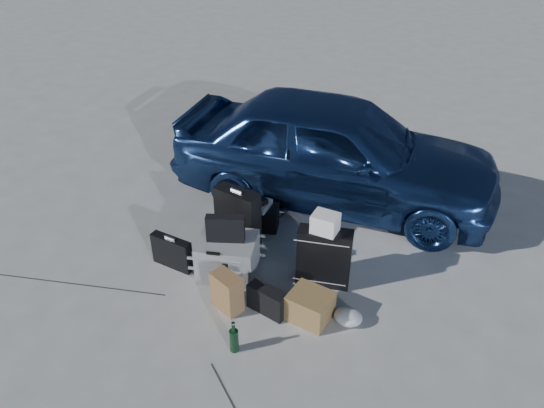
# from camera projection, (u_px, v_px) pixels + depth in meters

# --- Properties ---
(ground) EXTENTS (60.00, 60.00, 0.00)m
(ground) POSITION_uv_depth(u_px,v_px,m) (232.00, 303.00, 5.33)
(ground) COLOR #B7B7B2
(ground) RESTS_ON ground
(car) EXTENTS (4.23, 2.18, 1.38)m
(car) POSITION_uv_depth(u_px,v_px,m) (335.00, 150.00, 6.62)
(car) COLOR navy
(car) RESTS_ON ground
(pelican_case) EXTENTS (0.73, 0.66, 0.44)m
(pelican_case) POSITION_uv_depth(u_px,v_px,m) (228.00, 257.00, 5.60)
(pelican_case) COLOR gray
(pelican_case) RESTS_ON ground
(laptop_bag) EXTENTS (0.40, 0.25, 0.29)m
(laptop_bag) POSITION_uv_depth(u_px,v_px,m) (225.00, 229.00, 5.40)
(laptop_bag) COLOR black
(laptop_bag) RESTS_ON pelican_case
(briefcase) EXTENTS (0.48, 0.12, 0.37)m
(briefcase) POSITION_uv_depth(u_px,v_px,m) (172.00, 252.00, 5.71)
(briefcase) COLOR black
(briefcase) RESTS_ON ground
(suitcase_left) EXTENTS (0.55, 0.25, 0.69)m
(suitcase_left) POSITION_uv_depth(u_px,v_px,m) (238.00, 217.00, 5.99)
(suitcase_left) COLOR black
(suitcase_left) RESTS_ON ground
(suitcase_right) EXTENTS (0.58, 0.34, 0.66)m
(suitcase_right) POSITION_uv_depth(u_px,v_px,m) (324.00, 257.00, 5.41)
(suitcase_right) COLOR black
(suitcase_right) RESTS_ON ground
(white_carton) EXTENTS (0.25, 0.21, 0.20)m
(white_carton) POSITION_uv_depth(u_px,v_px,m) (325.00, 223.00, 5.17)
(white_carton) COLOR white
(white_carton) RESTS_ON suitcase_right
(duffel_bag) EXTENTS (0.66, 0.44, 0.30)m
(duffel_bag) POSITION_uv_depth(u_px,v_px,m) (253.00, 216.00, 6.34)
(duffel_bag) COLOR black
(duffel_bag) RESTS_ON ground
(flat_box_white) EXTENTS (0.40, 0.31, 0.07)m
(flat_box_white) POSITION_uv_depth(u_px,v_px,m) (254.00, 204.00, 6.23)
(flat_box_white) COLOR white
(flat_box_white) RESTS_ON duffel_bag
(flat_box_black) EXTENTS (0.34, 0.29, 0.06)m
(flat_box_black) POSITION_uv_depth(u_px,v_px,m) (254.00, 199.00, 6.19)
(flat_box_black) COLOR black
(flat_box_black) RESTS_ON flat_box_white
(kraft_bag) EXTENTS (0.34, 0.27, 0.40)m
(kraft_bag) POSITION_uv_depth(u_px,v_px,m) (227.00, 292.00, 5.17)
(kraft_bag) COLOR olive
(kraft_bag) RESTS_ON ground
(cardboard_box) EXTENTS (0.41, 0.37, 0.29)m
(cardboard_box) POSITION_uv_depth(u_px,v_px,m) (310.00, 306.00, 5.09)
(cardboard_box) COLOR olive
(cardboard_box) RESTS_ON ground
(plastic_bag) EXTENTS (0.30, 0.27, 0.15)m
(plastic_bag) POSITION_uv_depth(u_px,v_px,m) (348.00, 317.00, 5.07)
(plastic_bag) COLOR silver
(plastic_bag) RESTS_ON ground
(messenger_bag) EXTENTS (0.42, 0.21, 0.28)m
(messenger_bag) POSITION_uv_depth(u_px,v_px,m) (267.00, 300.00, 5.16)
(messenger_bag) COLOR black
(messenger_bag) RESTS_ON ground
(green_bottle) EXTENTS (0.09, 0.09, 0.33)m
(green_bottle) POSITION_uv_depth(u_px,v_px,m) (234.00, 337.00, 4.73)
(green_bottle) COLOR black
(green_bottle) RESTS_ON ground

